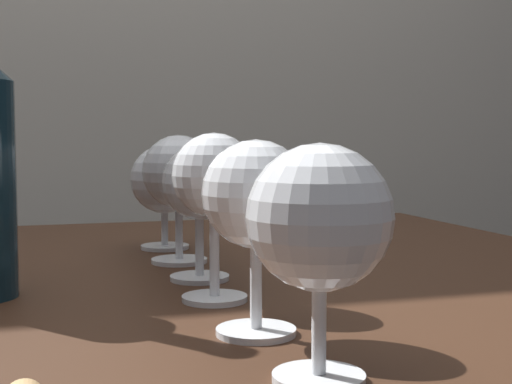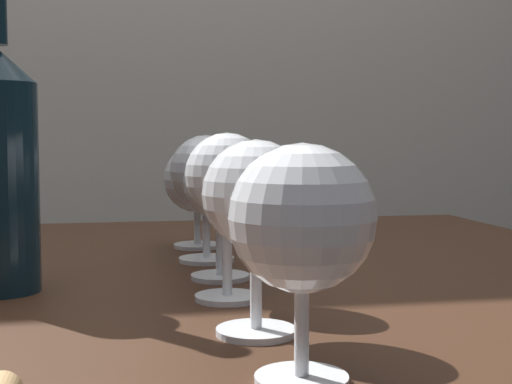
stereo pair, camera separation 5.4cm
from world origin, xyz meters
TOP-DOWN VIEW (x-y plane):
  - dining_table at (0.00, 0.00)m, footprint 1.17×0.97m
  - wine_glass_pinot at (0.07, -0.37)m, footprint 0.09×0.09m
  - wine_glass_port at (0.07, -0.26)m, footprint 0.08×0.08m
  - wine_glass_white at (0.06, -0.14)m, footprint 0.08×0.08m
  - wine_glass_cabernet at (0.07, -0.05)m, footprint 0.08×0.08m
  - wine_glass_chardonnay at (0.07, 0.06)m, footprint 0.09×0.09m
  - wine_glass_amber at (0.07, 0.17)m, footprint 0.09×0.09m

SIDE VIEW (x-z plane):
  - dining_table at x=0.00m, z-range 0.28..1.04m
  - wine_glass_amber at x=0.07m, z-range 0.77..0.91m
  - wine_glass_cabernet at x=0.07m, z-range 0.78..0.92m
  - wine_glass_pinot at x=0.07m, z-range 0.78..0.92m
  - wine_glass_port at x=0.07m, z-range 0.78..0.93m
  - wine_glass_chardonnay at x=0.07m, z-range 0.78..0.93m
  - wine_glass_white at x=0.06m, z-range 0.79..0.94m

